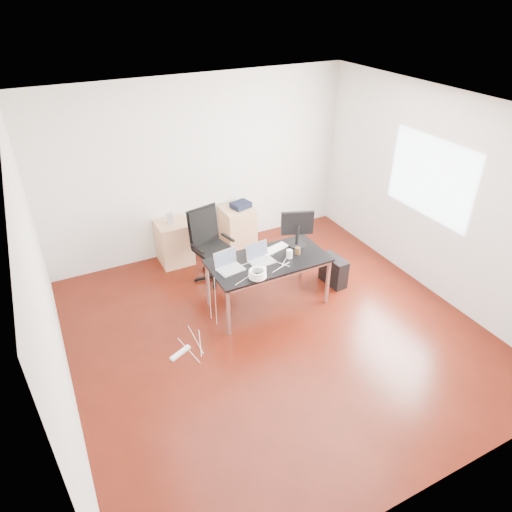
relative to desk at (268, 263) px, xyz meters
name	(u,v)px	position (x,y,z in m)	size (l,w,h in m)	color
room_shell	(280,237)	(-0.16, -0.56, 0.73)	(5.00, 5.00, 5.00)	#3C0E06
desk	(268,263)	(0.00, 0.00, 0.00)	(1.60, 0.80, 0.73)	black
office_chair	(210,242)	(-0.44, 1.01, -0.07)	(0.57, 0.59, 1.08)	black
filing_cabinet_left	(174,242)	(-0.80, 1.66, -0.33)	(0.50, 0.50, 0.70)	tan
filing_cabinet_right	(238,227)	(0.31, 1.66, -0.33)	(0.50, 0.50, 0.70)	tan
pc_tower	(334,271)	(1.11, 0.01, -0.46)	(0.20, 0.45, 0.44)	black
wastebasket	(212,249)	(-0.22, 1.52, -0.54)	(0.24, 0.24, 0.28)	black
power_strip	(180,353)	(-1.44, -0.42, -0.66)	(0.30, 0.06, 0.04)	white
laptop_left	(229,265)	(-0.56, 0.04, 0.11)	(0.37, 0.30, 0.23)	silver
laptop_right	(260,257)	(-0.11, 0.02, 0.11)	(0.36, 0.29, 0.23)	silver
monitor	(297,227)	(0.54, 0.18, 0.34)	(0.44, 0.26, 0.51)	black
keyboard	(274,249)	(0.19, 0.19, 0.06)	(0.44, 0.14, 0.02)	white
cup_white	(289,254)	(0.27, -0.09, 0.11)	(0.08, 0.08, 0.12)	white
cup_brown	(298,251)	(0.42, -0.05, 0.10)	(0.08, 0.08, 0.10)	#4F361B
cable_coil	(257,274)	(-0.32, -0.31, 0.11)	(0.24, 0.24, 0.11)	white
power_adapter	(263,268)	(-0.17, -0.18, 0.07)	(0.07, 0.07, 0.03)	white
speaker	(170,218)	(-0.83, 1.66, 0.11)	(0.09, 0.08, 0.18)	#9E9E9E
navy_garment	(241,205)	(0.38, 1.68, 0.07)	(0.30, 0.24, 0.09)	black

